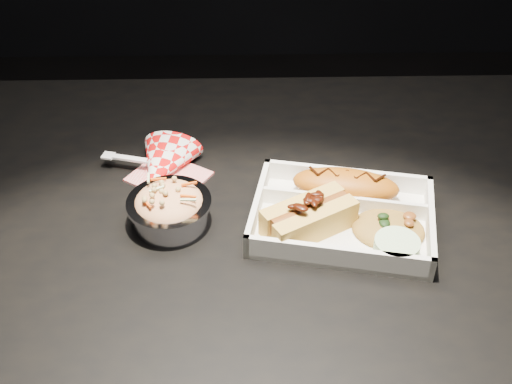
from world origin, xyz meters
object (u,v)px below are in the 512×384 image
at_px(foil_coleslaw_cup, 169,207).
at_px(napkin_fork, 162,165).
at_px(hotdog, 309,216).
at_px(fried_pastry, 346,185).
at_px(dining_table, 247,254).
at_px(food_tray, 342,219).

relative_size(foil_coleslaw_cup, napkin_fork, 0.67).
bearing_deg(hotdog, foil_coleslaw_cup, 142.53).
distance_m(fried_pastry, napkin_fork, 0.29).
distance_m(hotdog, foil_coleslaw_cup, 0.20).
height_order(dining_table, napkin_fork, napkin_fork).
bearing_deg(foil_coleslaw_cup, fried_pastry, 10.15).
distance_m(dining_table, foil_coleslaw_cup, 0.16).
bearing_deg(foil_coleslaw_cup, food_tray, -2.01).
height_order(foil_coleslaw_cup, napkin_fork, same).
distance_m(fried_pastry, foil_coleslaw_cup, 0.26).
xyz_separation_m(fried_pastry, hotdog, (-0.06, -0.07, 0.00)).
bearing_deg(fried_pastry, napkin_fork, 165.24).
height_order(dining_table, food_tray, food_tray).
height_order(dining_table, fried_pastry, fried_pastry).
relative_size(dining_table, hotdog, 8.56).
bearing_deg(dining_table, foil_coleslaw_cup, -165.69).
xyz_separation_m(dining_table, napkin_fork, (-0.13, 0.09, 0.11)).
bearing_deg(hotdog, fried_pastry, 19.88).
bearing_deg(fried_pastry, food_tray, -101.48).
bearing_deg(food_tray, fried_pastry, 90.00).
bearing_deg(dining_table, hotdog, -31.93).
relative_size(dining_table, food_tray, 4.27).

